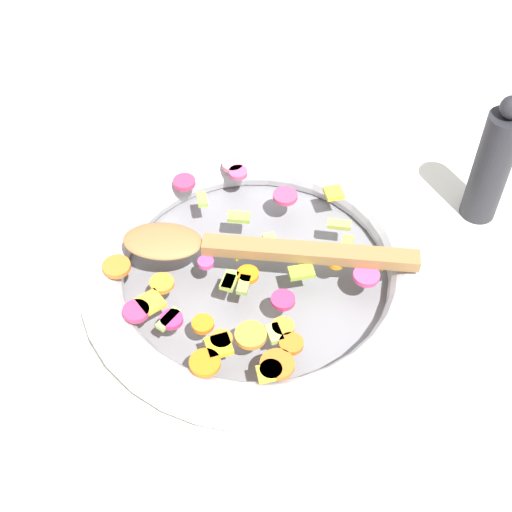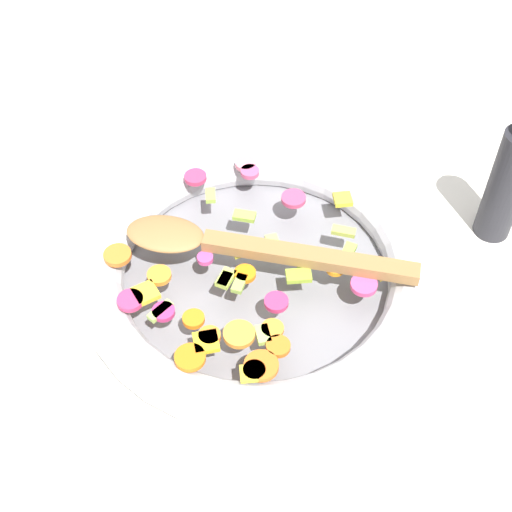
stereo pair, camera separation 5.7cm
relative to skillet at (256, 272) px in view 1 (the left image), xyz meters
name	(u,v)px [view 1 (the left image)]	position (x,y,z in m)	size (l,w,h in m)	color
ground_plane	(256,284)	(0.00, 0.00, -0.02)	(4.00, 4.00, 0.00)	silver
skillet	(256,272)	(0.00, 0.00, 0.00)	(0.40, 0.40, 0.05)	slate
chopped_vegetables	(243,281)	(0.04, 0.00, 0.03)	(0.32, 0.32, 0.01)	orange
wooden_spoon	(238,247)	(0.00, -0.02, 0.04)	(0.10, 0.33, 0.01)	olive
pepper_mill	(492,165)	(-0.20, 0.24, 0.06)	(0.04, 0.04, 0.18)	#232328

